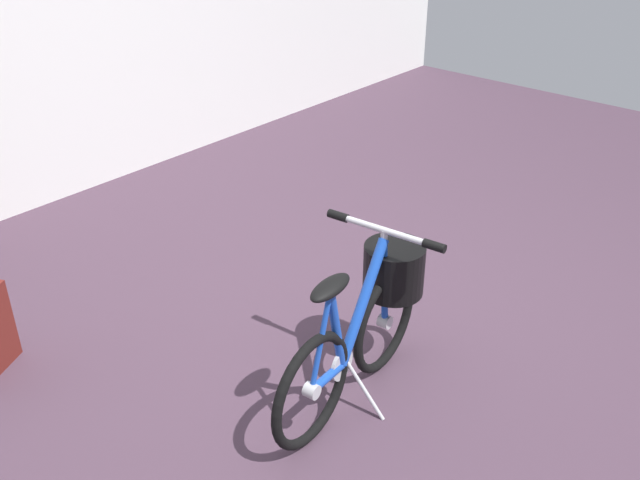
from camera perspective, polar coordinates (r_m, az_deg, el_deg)
The scene contains 2 objects.
ground_plane at distance 3.33m, azimuth 5.28°, elevation -8.94°, with size 8.36×8.36×0.00m, color #473342.
folding_bike_foreground at distance 2.95m, azimuth 3.87°, elevation -5.89°, with size 1.02×0.53×0.73m.
Camera 1 is at (-2.18, -1.48, 2.05)m, focal length 40.19 mm.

